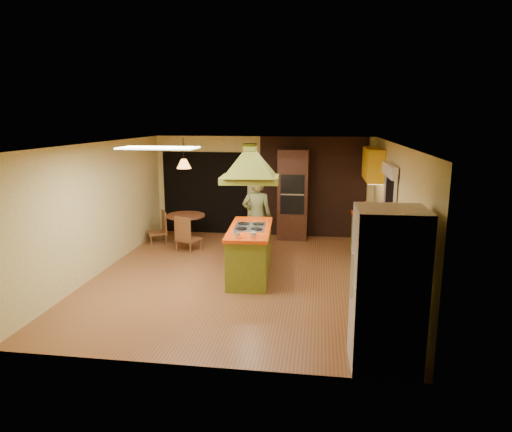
# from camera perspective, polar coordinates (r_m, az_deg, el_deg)

# --- Properties ---
(ground) EXTENTS (6.50, 6.50, 0.00)m
(ground) POSITION_cam_1_polar(r_m,az_deg,el_deg) (8.75, -1.82, -7.51)
(ground) COLOR brown
(ground) RESTS_ON ground
(room_walls) EXTENTS (5.50, 6.50, 6.50)m
(room_walls) POSITION_cam_1_polar(r_m,az_deg,el_deg) (8.41, -1.87, 0.53)
(room_walls) COLOR beige
(room_walls) RESTS_ON ground
(ceiling_plane) EXTENTS (6.50, 6.50, 0.00)m
(ceiling_plane) POSITION_cam_1_polar(r_m,az_deg,el_deg) (8.25, -1.93, 9.06)
(ceiling_plane) COLOR silver
(ceiling_plane) RESTS_ON room_walls
(brick_panel) EXTENTS (2.64, 0.03, 2.50)m
(brick_panel) POSITION_cam_1_polar(r_m,az_deg,el_deg) (11.47, 7.09, 3.57)
(brick_panel) COLOR #381E14
(brick_panel) RESTS_ON ground
(nook_opening) EXTENTS (2.20, 0.03, 2.10)m
(nook_opening) POSITION_cam_1_polar(r_m,az_deg,el_deg) (11.87, -6.35, 2.90)
(nook_opening) COLOR black
(nook_opening) RESTS_ON ground
(right_counter) EXTENTS (0.62, 3.05, 0.92)m
(right_counter) POSITION_cam_1_polar(r_m,az_deg,el_deg) (9.12, 14.22, -4.02)
(right_counter) COLOR olive
(right_counter) RESTS_ON ground
(upper_cabinets) EXTENTS (0.34, 1.40, 0.70)m
(upper_cabinets) POSITION_cam_1_polar(r_m,az_deg,el_deg) (10.43, 14.39, 6.30)
(upper_cabinets) COLOR yellow
(upper_cabinets) RESTS_ON room_walls
(window_right) EXTENTS (0.12, 1.35, 1.06)m
(window_right) POSITION_cam_1_polar(r_m,az_deg,el_deg) (8.69, 16.42, 3.90)
(window_right) COLOR black
(window_right) RESTS_ON room_walls
(fluor_panel) EXTENTS (1.20, 0.60, 0.03)m
(fluor_panel) POSITION_cam_1_polar(r_m,az_deg,el_deg) (7.38, -12.11, 8.32)
(fluor_panel) COLOR white
(fluor_panel) RESTS_ON ceiling_plane
(kitchen_island) EXTENTS (0.88, 1.95, 0.97)m
(kitchen_island) POSITION_cam_1_polar(r_m,az_deg,el_deg) (8.61, -0.75, -4.48)
(kitchen_island) COLOR olive
(kitchen_island) RESTS_ON ground
(range_hood) EXTENTS (1.09, 0.82, 0.80)m
(range_hood) POSITION_cam_1_polar(r_m,az_deg,el_deg) (8.28, -0.79, 7.34)
(range_hood) COLOR #626C1B
(range_hood) RESTS_ON ceiling_plane
(man) EXTENTS (0.63, 0.42, 1.74)m
(man) POSITION_cam_1_polar(r_m,az_deg,el_deg) (9.77, 0.11, -0.11)
(man) COLOR #53592F
(man) RESTS_ON ground
(refrigerator) EXTENTS (0.81, 0.77, 1.94)m
(refrigerator) POSITION_cam_1_polar(r_m,az_deg,el_deg) (5.64, 16.09, -8.81)
(refrigerator) COLOR silver
(refrigerator) RESTS_ON ground
(wall_oven) EXTENTS (0.74, 0.61, 2.21)m
(wall_oven) POSITION_cam_1_polar(r_m,az_deg,el_deg) (11.23, 4.65, 2.68)
(wall_oven) COLOR #4B2718
(wall_oven) RESTS_ON ground
(dining_table) EXTENTS (0.91, 0.91, 0.69)m
(dining_table) POSITION_cam_1_polar(r_m,az_deg,el_deg) (11.05, -8.76, -0.87)
(dining_table) COLOR brown
(dining_table) RESTS_ON ground
(chair_left) EXTENTS (0.57, 0.57, 0.76)m
(chair_left) POSITION_cam_1_polar(r_m,az_deg,el_deg) (11.20, -12.32, -1.37)
(chair_left) COLOR brown
(chair_left) RESTS_ON ground
(chair_near) EXTENTS (0.58, 0.58, 0.82)m
(chair_near) POSITION_cam_1_polar(r_m,az_deg,el_deg) (10.39, -8.45, -2.11)
(chair_near) COLOR brown
(chair_near) RESTS_ON ground
(pendant_lamp) EXTENTS (0.43, 0.43, 0.21)m
(pendant_lamp) POSITION_cam_1_polar(r_m,az_deg,el_deg) (10.82, -9.00, 6.47)
(pendant_lamp) COLOR #FF9E3F
(pendant_lamp) RESTS_ON ceiling_plane
(canister_large) EXTENTS (0.21, 0.21, 0.24)m
(canister_large) POSITION_cam_1_polar(r_m,az_deg,el_deg) (10.03, 13.47, 0.89)
(canister_large) COLOR beige
(canister_large) RESTS_ON right_counter
(canister_medium) EXTENTS (0.16, 0.16, 0.18)m
(canister_medium) POSITION_cam_1_polar(r_m,az_deg,el_deg) (9.98, 13.49, 0.63)
(canister_medium) COLOR #F1E2C1
(canister_medium) RESTS_ON right_counter
(canister_small) EXTENTS (0.16, 0.16, 0.16)m
(canister_small) POSITION_cam_1_polar(r_m,az_deg,el_deg) (9.26, 13.90, -0.31)
(canister_small) COLOR beige
(canister_small) RESTS_ON right_counter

